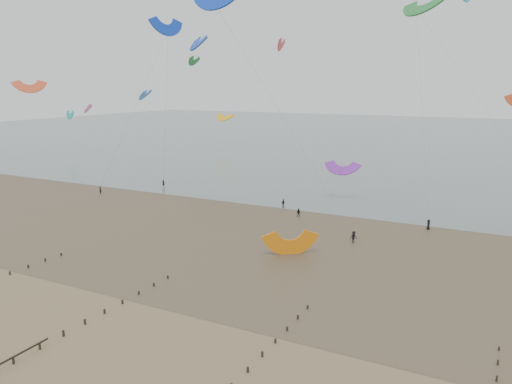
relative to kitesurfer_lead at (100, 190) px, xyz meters
The scene contains 6 objects.
ground 58.07m from the kitesurfer_lead, 49.14° to the right, with size 500.00×500.00×0.00m, color brown.
sea_and_shore 35.22m from the kitesurfer_lead, 15.67° to the right, with size 500.00×665.00×0.03m.
kitesurfer_lead is the anchor object (origin of this frame).
kitesurfers 66.74m from the kitesurfer_lead, ahead, with size 91.20×21.42×1.86m.
grounded_kite 54.25m from the kitesurfer_lead, 18.22° to the right, with size 6.62×3.47×5.04m, color orange, non-canonical shape.
kites_airborne 53.61m from the kitesurfer_lead, 58.44° to the left, with size 239.72×117.41×38.44m.
Camera 1 is at (39.34, -33.24, 22.86)m, focal length 35.00 mm.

